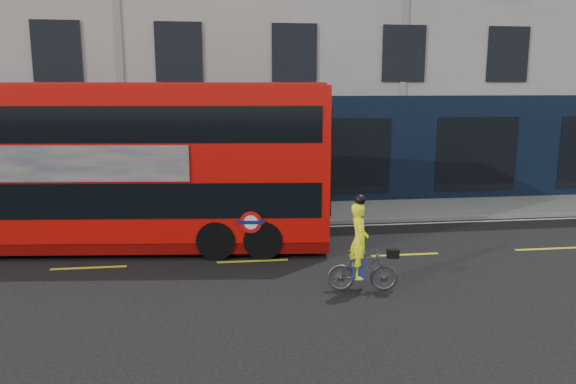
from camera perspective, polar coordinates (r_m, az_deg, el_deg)
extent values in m
plane|color=black|center=(13.23, -20.90, -9.27)|extent=(120.00, 120.00, 0.00)
cube|color=slate|center=(19.34, -16.62, -2.55)|extent=(60.00, 3.00, 0.12)
cube|color=gray|center=(17.90, -17.35, -3.64)|extent=(60.00, 0.12, 0.13)
cube|color=#B1AFA7|center=(25.48, -15.26, 17.49)|extent=(50.00, 10.00, 15.00)
cube|color=black|center=(20.45, -16.29, 3.70)|extent=(50.00, 0.08, 4.00)
cube|color=silver|center=(17.63, -17.50, -4.07)|extent=(58.00, 0.10, 0.01)
cube|color=red|center=(15.62, -16.58, 3.15)|extent=(11.17, 3.66, 3.94)
cube|color=#680604|center=(16.03, -16.18, -4.38)|extent=(11.16, 3.62, 0.30)
cube|color=black|center=(15.76, -16.41, 0.00)|extent=(10.74, 3.66, 0.90)
cube|color=black|center=(15.53, -16.79, 6.88)|extent=(10.74, 3.66, 0.90)
cube|color=#AC0F0B|center=(15.50, -16.98, 10.45)|extent=(10.94, 3.54, 0.08)
cube|color=black|center=(15.29, 3.93, 0.10)|extent=(0.28, 2.23, 0.90)
cube|color=black|center=(15.06, 4.02, 7.20)|extent=(0.28, 2.23, 0.90)
cube|color=tan|center=(14.71, -21.63, 2.68)|extent=(5.95, 0.69, 0.90)
cylinder|color=red|center=(14.11, -3.80, -3.09)|extent=(0.56, 0.08, 0.56)
cylinder|color=white|center=(14.10, -3.80, -3.09)|extent=(0.36, 0.06, 0.36)
cube|color=#0C1459|center=(14.10, -3.80, -3.10)|extent=(0.70, 0.10, 0.09)
cylinder|color=black|center=(15.46, -2.48, -3.74)|extent=(1.27, 2.63, 1.00)
cylinder|color=black|center=(15.52, -6.90, -3.75)|extent=(1.27, 2.63, 1.00)
imported|color=#3F4244|center=(12.28, 7.58, -7.91)|extent=(1.57, 0.64, 0.92)
imported|color=#EEFD0F|center=(12.07, 7.24, -4.91)|extent=(0.47, 0.64, 1.63)
cube|color=black|center=(12.26, 10.61, -6.14)|extent=(0.27, 0.23, 0.19)
cube|color=navy|center=(12.23, 7.18, -7.39)|extent=(0.31, 0.37, 0.62)
sphere|color=black|center=(11.87, 7.34, -0.79)|extent=(0.23, 0.23, 0.23)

